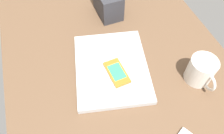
{
  "coord_description": "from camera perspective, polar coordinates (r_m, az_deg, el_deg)",
  "views": [
    {
      "loc": [
        41.17,
        -17.42,
        66.21
      ],
      "look_at": [
        0.48,
        -3.41,
        5.0
      ],
      "focal_mm": 34.72,
      "sensor_mm": 36.0,
      "label": 1
    }
  ],
  "objects": [
    {
      "name": "coffee_mug",
      "position": [
        0.76,
        22.39,
        -0.88
      ],
      "size": [
        12.21,
        8.75,
        9.35
      ],
      "color": "silver",
      "rests_on": "desk_surface"
    },
    {
      "name": "desk_surface",
      "position": [
        0.79,
        2.23,
        -0.53
      ],
      "size": [
        120.0,
        80.0,
        3.0
      ],
      "primitive_type": "cube",
      "color": "brown",
      "rests_on": "ground"
    },
    {
      "name": "cell_phone_on_laptop",
      "position": [
        0.73,
        1.25,
        -1.44
      ],
      "size": [
        11.21,
        6.62,
        1.1
      ],
      "color": "orange",
      "rests_on": "laptop_closed"
    },
    {
      "name": "laptop_closed",
      "position": [
        0.76,
        0.0,
        -0.43
      ],
      "size": [
        35.21,
        30.4,
        2.04
      ],
      "primitive_type": "cube",
      "rotation": [
        0.0,
        0.0,
        -0.2
      ],
      "color": "#B7BABC",
      "rests_on": "desk_surface"
    },
    {
      "name": "desk_organizer",
      "position": [
        0.93,
        -1.04,
        16.53
      ],
      "size": [
        14.19,
        9.36,
        10.75
      ],
      "primitive_type": "cube",
      "rotation": [
        0.0,
        0.0,
        0.04
      ],
      "color": "#2D2D33",
      "rests_on": "desk_surface"
    }
  ]
}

